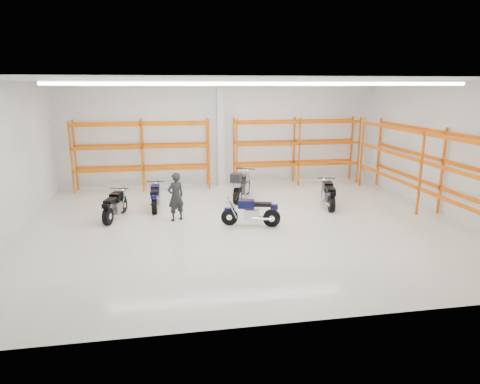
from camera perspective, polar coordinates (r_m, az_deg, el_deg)
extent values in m
plane|color=beige|center=(13.87, 0.57, -4.29)|extent=(14.00, 14.00, 0.00)
cube|color=silver|center=(19.22, -2.67, 7.69)|extent=(14.00, 0.02, 4.50)
cube|color=silver|center=(7.64, 8.77, -2.08)|extent=(14.00, 0.02, 4.50)
cube|color=silver|center=(13.91, -29.14, 3.54)|extent=(0.02, 12.00, 4.50)
cube|color=silver|center=(16.13, 25.96, 5.10)|extent=(0.02, 12.00, 4.50)
cube|color=white|center=(13.17, 0.62, 14.64)|extent=(14.00, 12.00, 0.02)
cube|color=white|center=(10.24, 3.76, 14.26)|extent=(10.00, 0.22, 0.10)
cube|color=white|center=(13.66, 0.23, 14.20)|extent=(10.00, 0.22, 0.10)
cube|color=white|center=(16.63, -1.64, 14.15)|extent=(10.00, 0.22, 0.10)
cylinder|color=black|center=(13.70, -1.41, -3.35)|extent=(0.55, 0.25, 0.54)
cylinder|color=black|center=(13.59, 4.25, -3.47)|extent=(0.58, 0.31, 0.56)
cylinder|color=silver|center=(13.70, -1.41, -3.35)|extent=(0.21, 0.17, 0.18)
cylinder|color=silver|center=(13.59, 4.25, -3.47)|extent=(0.24, 0.23, 0.20)
cube|color=#0B0D35|center=(13.62, -1.42, -2.26)|extent=(0.35, 0.22, 0.05)
cube|color=#B7B7BC|center=(13.60, 1.53, -3.00)|extent=(0.54, 0.44, 0.34)
cube|color=#A5A5AA|center=(13.60, 2.96, -3.40)|extent=(0.64, 0.27, 0.07)
cube|color=#0B0D35|center=(13.51, 0.85, -1.59)|extent=(0.57, 0.43, 0.25)
cube|color=black|center=(13.48, 2.98, -1.65)|extent=(0.64, 0.42, 0.11)
cube|color=#0B0D35|center=(13.49, 4.59, -1.99)|extent=(0.28, 0.25, 0.14)
cylinder|color=black|center=(13.49, -0.44, -0.75)|extent=(0.20, 0.62, 0.03)
sphere|color=silver|center=(13.56, -1.58, -1.31)|extent=(0.17, 0.17, 0.17)
cylinder|color=silver|center=(13.46, 3.08, -3.59)|extent=(0.67, 0.26, 0.08)
cylinder|color=black|center=(15.58, -15.31, -1.69)|extent=(0.25, 0.56, 0.55)
cylinder|color=black|center=(14.35, -17.21, -3.11)|extent=(0.31, 0.59, 0.57)
cylinder|color=silver|center=(15.58, -15.31, -1.69)|extent=(0.17, 0.21, 0.18)
cylinder|color=silver|center=(14.35, -17.21, -3.11)|extent=(0.23, 0.24, 0.20)
cube|color=black|center=(15.51, -15.37, -0.71)|extent=(0.22, 0.35, 0.06)
cube|color=#B7B7BC|center=(14.91, -16.28, -2.01)|extent=(0.44, 0.55, 0.35)
cube|color=#A5A5AA|center=(14.62, -16.75, -2.73)|extent=(0.28, 0.65, 0.07)
cube|color=black|center=(14.97, -16.15, -0.56)|extent=(0.44, 0.58, 0.26)
cube|color=black|center=(14.51, -16.88, -1.06)|extent=(0.42, 0.66, 0.11)
cube|color=black|center=(14.18, -17.43, -1.74)|extent=(0.26, 0.28, 0.15)
cylinder|color=black|center=(15.20, -15.78, 0.47)|extent=(0.63, 0.20, 0.03)
sphere|color=silver|center=(15.49, -15.38, 0.18)|extent=(0.17, 0.17, 0.17)
cylinder|color=silver|center=(14.65, -17.34, -2.74)|extent=(0.26, 0.69, 0.08)
cylinder|color=black|center=(16.48, -11.05, -0.63)|extent=(0.13, 0.54, 0.53)
cylinder|color=black|center=(15.19, -11.34, -1.85)|extent=(0.18, 0.56, 0.55)
cylinder|color=silver|center=(16.48, -11.05, -0.63)|extent=(0.13, 0.18, 0.18)
cylinder|color=silver|center=(15.19, -11.34, -1.85)|extent=(0.19, 0.20, 0.20)
cube|color=#0F0B44|center=(16.41, -11.10, 0.27)|extent=(0.15, 0.33, 0.05)
cube|color=#B7B7BC|center=(15.78, -11.21, -0.88)|extent=(0.34, 0.48, 0.34)
cube|color=#A5A5AA|center=(15.48, -11.27, -1.52)|extent=(0.13, 0.63, 0.07)
cube|color=#0F0B44|center=(15.85, -11.24, 0.45)|extent=(0.32, 0.51, 0.25)
cube|color=black|center=(15.37, -11.34, 0.02)|extent=(0.29, 0.60, 0.11)
cube|color=#0F0B44|center=(15.02, -11.42, -0.59)|extent=(0.21, 0.24, 0.14)
cylinder|color=black|center=(16.10, -11.20, 1.37)|extent=(0.62, 0.06, 0.03)
sphere|color=silver|center=(16.40, -11.13, 1.09)|extent=(0.17, 0.17, 0.17)
cylinder|color=silver|center=(15.45, -11.80, -1.57)|extent=(0.11, 0.67, 0.08)
cylinder|color=black|center=(17.62, 0.92, 0.78)|extent=(0.38, 0.65, 0.65)
cylinder|color=black|center=(16.07, -0.34, -0.48)|extent=(0.45, 0.70, 0.68)
cylinder|color=silver|center=(17.62, 0.92, 0.78)|extent=(0.23, 0.26, 0.22)
cylinder|color=silver|center=(16.07, -0.34, -0.48)|extent=(0.29, 0.31, 0.24)
cube|color=#9D9DA2|center=(17.55, 0.93, 1.81)|extent=(0.31, 0.42, 0.07)
cube|color=#B7B7BC|center=(16.78, 0.29, 0.57)|extent=(0.58, 0.68, 0.41)
cube|color=#A5A5AA|center=(16.41, -0.03, -0.13)|extent=(0.42, 0.75, 0.09)
cube|color=#9D9DA2|center=(16.88, 0.45, 2.09)|extent=(0.58, 0.71, 0.31)
cube|color=black|center=(16.30, -0.03, 1.66)|extent=(0.58, 0.79, 0.13)
cube|color=#9D9DA2|center=(15.88, -0.42, 1.01)|extent=(0.33, 0.35, 0.17)
cylinder|color=black|center=(17.18, 0.73, 3.11)|extent=(0.72, 0.34, 0.04)
sphere|color=silver|center=(17.53, 0.96, 2.75)|extent=(0.21, 0.21, 0.21)
cylinder|color=silver|center=(16.41, -0.66, -0.13)|extent=(0.41, 0.79, 0.10)
cube|color=black|center=(15.70, -0.54, 1.91)|extent=(0.50, 0.53, 0.33)
cylinder|color=black|center=(16.80, 11.15, -0.29)|extent=(0.21, 0.58, 0.57)
cylinder|color=black|center=(15.44, 12.09, -1.56)|extent=(0.27, 0.61, 0.59)
cylinder|color=silver|center=(16.80, 11.15, -0.29)|extent=(0.17, 0.21, 0.19)
cylinder|color=silver|center=(15.44, 12.09, -1.56)|extent=(0.22, 0.24, 0.21)
cube|color=black|center=(16.73, 11.19, 0.65)|extent=(0.20, 0.36, 0.06)
cube|color=#B7B7BC|center=(16.07, 11.64, -0.55)|extent=(0.43, 0.55, 0.36)
cube|color=#A5A5AA|center=(15.75, 11.87, -1.21)|extent=(0.23, 0.67, 0.08)
cube|color=black|center=(16.14, 11.59, 0.85)|extent=(0.41, 0.58, 0.27)
cube|color=black|center=(15.64, 11.95, 0.40)|extent=(0.39, 0.67, 0.11)
cube|color=black|center=(15.28, 12.22, -0.22)|extent=(0.25, 0.28, 0.15)
cylinder|color=black|center=(16.41, 11.41, 1.81)|extent=(0.66, 0.15, 0.03)
sphere|color=silver|center=(16.72, 11.21, 1.51)|extent=(0.18, 0.18, 0.18)
cylinder|color=silver|center=(15.68, 11.35, -1.25)|extent=(0.21, 0.72, 0.09)
imported|color=black|center=(14.19, -8.56, -0.61)|extent=(0.70, 0.62, 1.62)
cube|color=white|center=(19.04, -2.60, 7.63)|extent=(0.32, 0.32, 4.50)
cube|color=orange|center=(19.42, -21.12, 4.60)|extent=(0.07, 0.07, 3.00)
cube|color=orange|center=(18.65, -21.57, 4.21)|extent=(0.07, 0.07, 3.00)
cube|color=orange|center=(19.07, -12.82, 5.03)|extent=(0.07, 0.07, 3.00)
cube|color=orange|center=(18.28, -12.94, 4.65)|extent=(0.07, 0.07, 3.00)
cube|color=orange|center=(19.13, -4.39, 5.37)|extent=(0.07, 0.07, 3.00)
cube|color=orange|center=(18.34, -4.15, 5.00)|extent=(0.07, 0.07, 3.00)
cube|color=orange|center=(19.16, -12.73, 3.37)|extent=(5.60, 0.07, 0.12)
cube|color=orange|center=(18.38, -12.84, 2.92)|extent=(5.60, 0.07, 0.12)
cube|color=orange|center=(19.02, -12.88, 6.15)|extent=(5.60, 0.07, 0.12)
cube|color=orange|center=(18.23, -13.00, 5.82)|extent=(5.60, 0.07, 0.12)
cube|color=orange|center=(18.92, -13.04, 8.96)|extent=(5.60, 0.07, 0.12)
cube|color=orange|center=(18.13, -13.16, 8.75)|extent=(5.60, 0.07, 0.12)
cube|color=orange|center=(19.28, -0.82, 5.47)|extent=(0.07, 0.07, 3.00)
cube|color=orange|center=(18.50, -0.43, 5.11)|extent=(0.07, 0.07, 3.00)
cube|color=orange|center=(19.91, 7.20, 5.63)|extent=(0.07, 0.07, 3.00)
cube|color=orange|center=(19.15, 7.90, 5.28)|extent=(0.07, 0.07, 3.00)
cube|color=orange|center=(20.89, 14.60, 5.68)|extent=(0.07, 0.07, 3.00)
cube|color=orange|center=(20.17, 15.53, 5.34)|extent=(0.07, 0.07, 3.00)
cube|color=orange|center=(19.99, 7.15, 4.04)|extent=(5.60, 0.07, 0.12)
cube|color=orange|center=(19.24, 7.84, 3.63)|extent=(5.60, 0.07, 0.12)
cube|color=orange|center=(19.86, 7.23, 6.70)|extent=(5.60, 0.07, 0.12)
cube|color=orange|center=(19.10, 7.93, 6.40)|extent=(5.60, 0.07, 0.12)
cube|color=orange|center=(19.76, 7.32, 9.40)|extent=(5.60, 0.07, 0.12)
cube|color=orange|center=(19.00, 8.03, 9.20)|extent=(5.60, 0.07, 0.12)
cube|color=orange|center=(16.18, 25.34, 2.49)|extent=(0.07, 0.07, 3.00)
cube|color=orange|center=(15.73, 22.95, 2.44)|extent=(0.07, 0.07, 3.00)
cube|color=orange|center=(19.96, 18.01, 5.08)|extent=(0.07, 0.07, 3.00)
cube|color=orange|center=(19.61, 15.93, 5.08)|extent=(0.07, 0.07, 3.00)
cube|color=orange|center=(16.29, 25.13, 0.55)|extent=(0.07, 9.00, 0.12)
cube|color=orange|center=(15.84, 22.76, 0.44)|extent=(0.07, 9.00, 0.12)
cube|color=orange|center=(16.12, 25.48, 3.79)|extent=(0.07, 9.00, 0.12)
cube|color=orange|center=(15.67, 23.08, 3.78)|extent=(0.07, 9.00, 0.12)
cube|color=orange|center=(16.00, 25.83, 7.09)|extent=(0.07, 9.00, 0.12)
cube|color=orange|center=(15.55, 23.41, 7.18)|extent=(0.07, 9.00, 0.12)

